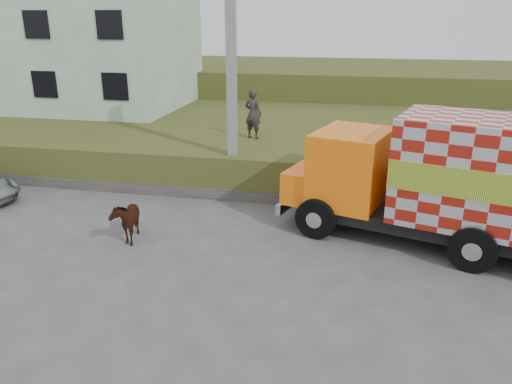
% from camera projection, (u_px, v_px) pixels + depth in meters
% --- Properties ---
extents(ground, '(120.00, 120.00, 0.00)m').
position_uv_depth(ground, '(227.00, 254.00, 13.48)').
color(ground, '#474749').
rests_on(ground, ground).
extents(embankment, '(40.00, 12.00, 1.50)m').
position_uv_depth(embankment, '(284.00, 141.00, 22.45)').
color(embankment, '#3D551C').
rests_on(embankment, ground).
extents(embankment_far, '(40.00, 12.00, 3.00)m').
position_uv_depth(embankment_far, '(312.00, 88.00, 33.26)').
color(embankment_far, '#3D551C').
rests_on(embankment_far, ground).
extents(retaining_strip, '(16.00, 0.50, 0.40)m').
position_uv_depth(retaining_strip, '(203.00, 191.00, 17.67)').
color(retaining_strip, '#595651').
rests_on(retaining_strip, ground).
extents(building, '(10.00, 8.00, 6.00)m').
position_uv_depth(building, '(87.00, 47.00, 26.08)').
color(building, silver).
rests_on(building, embankment).
extents(utility_pole, '(1.20, 0.30, 8.00)m').
position_uv_depth(utility_pole, '(232.00, 80.00, 16.55)').
color(utility_pole, gray).
rests_on(utility_pole, ground).
extents(cargo_truck, '(8.60, 4.82, 3.66)m').
position_uv_depth(cargo_truck, '(450.00, 181.00, 13.44)').
color(cargo_truck, black).
rests_on(cargo_truck, ground).
extents(cow, '(1.04, 1.60, 1.24)m').
position_uv_depth(cow, '(126.00, 219.00, 14.22)').
color(cow, '#38120E').
rests_on(cow, ground).
extents(pedestrian, '(0.81, 0.65, 1.93)m').
position_uv_depth(pedestrian, '(253.00, 114.00, 19.43)').
color(pedestrian, '#2A2725').
rests_on(pedestrian, embankment).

